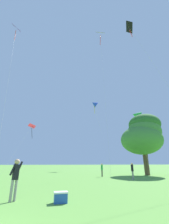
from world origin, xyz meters
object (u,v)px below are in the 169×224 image
Objects in this scene: person_foreground_watcher at (132,169)px; kite_yellow_diamond at (100,37)px; person_with_spool at (102,169)px; kite_green_small at (136,115)px; kite_black_large at (132,31)px; picnic_cooler at (61,197)px; kite_red_high at (31,128)px; person_far_back at (15,175)px; kite_purple_streamer at (16,32)px; kite_blue_delta at (94,104)px; tree_left_oak at (143,134)px.

kite_yellow_diamond is at bearing 84.80° from person_foreground_watcher.
kite_yellow_diamond is 28.11m from person_with_spool.
person_with_spool is at bearing -154.93° from kite_green_small.
kite_black_large is 22.26m from picnic_cooler.
kite_red_high is at bearing 99.15° from picnic_cooler.
person_far_back is at bearing -151.56° from kite_black_large.
kite_purple_streamer is 24.44m from person_with_spool.
kite_blue_delta is 40.74m from picnic_cooler.
kite_red_high is at bearing 78.46° from kite_purple_streamer.
person_with_spool is at bearing -105.69° from kite_blue_delta.
person_foreground_watcher reaches higher than person_with_spool.
kite_green_small is 13.05m from person_with_spool.
person_far_back reaches higher than person_with_spool.
picnic_cooler is at bearing -143.68° from kite_black_large.
kite_black_large reaches higher than kite_green_small.
kite_purple_streamer is 24.51m from person_far_back.
kite_blue_delta is at bearing 23.77° from kite_red_high.
kite_purple_streamer reaches higher than tree_left_oak.
kite_black_large is at bearing -96.16° from kite_blue_delta.
kite_yellow_diamond is at bearing 92.69° from kite_black_large.
kite_blue_delta is (16.73, 7.37, 10.20)m from kite_red_high.
kite_purple_streamer is at bearing -165.29° from kite_yellow_diamond.
person_far_back is at bearing -113.56° from kite_blue_delta.
picnic_cooler is (-6.33, -12.23, -0.74)m from person_with_spool.
tree_left_oak reaches higher than person_far_back.
kite_blue_delta is at bearing 78.18° from kite_yellow_diamond.
kite_green_small is (5.34, 9.21, -9.09)m from kite_black_large.
picnic_cooler is at bearing -117.06° from kite_yellow_diamond.
kite_blue_delta is 2.22× the size of tree_left_oak.
picnic_cooler is (-8.14, -7.91, -0.78)m from person_foreground_watcher.
person_with_spool is 14.23m from person_far_back.
kite_blue_delta is 12.10× the size of person_foreground_watcher.
kite_red_high reaches higher than person_with_spool.
kite_red_high reaches higher than person_far_back.
kite_black_large is 0.68× the size of kite_yellow_diamond.
kite_blue_delta is 12.52× the size of person_with_spool.
kite_purple_streamer is 1.15× the size of kite_blue_delta.
kite_black_large is 27.12m from kite_blue_delta.
kite_black_large reaches higher than person_far_back.
kite_red_high is 25.37m from kite_yellow_diamond.
person_far_back is (-11.59, -6.28, -18.00)m from kite_black_large.
person_far_back is at bearing 160.46° from picnic_cooler.
person_foreground_watcher reaches higher than picnic_cooler.
kite_black_large is at bearing -120.09° from kite_green_small.
tree_left_oak is at bearing 56.40° from kite_black_large.
picnic_cooler is at bearing -132.51° from kite_green_small.
kite_green_small reaches higher than kite_red_high.
kite_black_large is 14.18m from kite_yellow_diamond.
kite_purple_streamer is at bearing 158.58° from kite_black_large.
picnic_cooler is (-9.53, -7.01, -18.86)m from kite_black_large.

